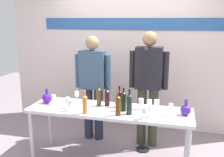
# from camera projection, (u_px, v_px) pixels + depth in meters

# --- Properties ---
(back_wall) EXTENTS (4.46, 0.11, 3.00)m
(back_wall) POSITION_uv_depth(u_px,v_px,m) (129.00, 44.00, 4.54)
(back_wall) COLOR silver
(back_wall) RESTS_ON ground
(display_table) EXTENTS (2.17, 0.63, 0.76)m
(display_table) POSITION_uv_depth(u_px,v_px,m) (109.00, 114.00, 3.43)
(display_table) COLOR silver
(display_table) RESTS_ON ground
(decanter_blue_left) EXTENTS (0.14, 0.14, 0.21)m
(decanter_blue_left) POSITION_uv_depth(u_px,v_px,m) (47.00, 98.00, 3.64)
(decanter_blue_left) COLOR #451691
(decanter_blue_left) RESTS_ON display_table
(decanter_blue_right) EXTENTS (0.13, 0.13, 0.21)m
(decanter_blue_right) POSITION_uv_depth(u_px,v_px,m) (186.00, 110.00, 3.18)
(decanter_blue_right) COLOR #442186
(decanter_blue_right) RESTS_ON display_table
(presenter_left) EXTENTS (0.58, 0.22, 1.68)m
(presenter_left) POSITION_uv_depth(u_px,v_px,m) (93.00, 82.00, 4.07)
(presenter_left) COLOR #24293D
(presenter_left) RESTS_ON ground
(presenter_right) EXTENTS (0.58, 0.22, 1.76)m
(presenter_right) POSITION_uv_depth(u_px,v_px,m) (148.00, 82.00, 3.85)
(presenter_right) COLOR #393A28
(presenter_right) RESTS_ON ground
(wine_bottle_0) EXTENTS (0.06, 0.06, 0.31)m
(wine_bottle_0) POSITION_uv_depth(u_px,v_px,m) (118.00, 105.00, 3.16)
(wine_bottle_0) COLOR #562C0B
(wine_bottle_0) RESTS_ON display_table
(wine_bottle_1) EXTENTS (0.06, 0.06, 0.28)m
(wine_bottle_1) POSITION_uv_depth(u_px,v_px,m) (107.00, 97.00, 3.51)
(wine_bottle_1) COLOR black
(wine_bottle_1) RESTS_ON display_table
(wine_bottle_2) EXTENTS (0.07, 0.07, 0.29)m
(wine_bottle_2) POSITION_uv_depth(u_px,v_px,m) (119.00, 98.00, 3.47)
(wine_bottle_2) COLOR black
(wine_bottle_2) RESTS_ON display_table
(wine_bottle_3) EXTENTS (0.07, 0.07, 0.32)m
(wine_bottle_3) POSITION_uv_depth(u_px,v_px,m) (129.00, 104.00, 3.20)
(wine_bottle_3) COLOR black
(wine_bottle_3) RESTS_ON display_table
(wine_bottle_4) EXTENTS (0.07, 0.07, 0.31)m
(wine_bottle_4) POSITION_uv_depth(u_px,v_px,m) (123.00, 101.00, 3.32)
(wine_bottle_4) COLOR black
(wine_bottle_4) RESTS_ON display_table
(wine_bottle_5) EXTENTS (0.07, 0.07, 0.30)m
(wine_bottle_5) POSITION_uv_depth(u_px,v_px,m) (85.00, 104.00, 3.22)
(wine_bottle_5) COLOR orange
(wine_bottle_5) RESTS_ON display_table
(wine_bottle_6) EXTENTS (0.06, 0.06, 0.32)m
(wine_bottle_6) POSITION_uv_depth(u_px,v_px,m) (99.00, 96.00, 3.52)
(wine_bottle_6) COLOR #453518
(wine_bottle_6) RESTS_ON display_table
(wine_glass_left_0) EXTENTS (0.07, 0.07, 0.15)m
(wine_glass_left_0) POSITION_uv_depth(u_px,v_px,m) (68.00, 100.00, 3.42)
(wine_glass_left_0) COLOR white
(wine_glass_left_0) RESTS_ON display_table
(wine_glass_left_1) EXTENTS (0.06, 0.06, 0.14)m
(wine_glass_left_1) POSITION_uv_depth(u_px,v_px,m) (54.00, 98.00, 3.56)
(wine_glass_left_1) COLOR white
(wine_glass_left_1) RESTS_ON display_table
(wine_glass_left_2) EXTENTS (0.07, 0.07, 0.15)m
(wine_glass_left_2) POSITION_uv_depth(u_px,v_px,m) (70.00, 103.00, 3.33)
(wine_glass_left_2) COLOR white
(wine_glass_left_2) RESTS_ON display_table
(wine_glass_left_3) EXTENTS (0.06, 0.06, 0.16)m
(wine_glass_left_3) POSITION_uv_depth(u_px,v_px,m) (77.00, 94.00, 3.69)
(wine_glass_left_3) COLOR white
(wine_glass_left_3) RESTS_ON display_table
(wine_glass_right_0) EXTENTS (0.07, 0.07, 0.15)m
(wine_glass_right_0) POSITION_uv_depth(u_px,v_px,m) (144.00, 111.00, 3.04)
(wine_glass_right_0) COLOR white
(wine_glass_right_0) RESTS_ON display_table
(wine_glass_right_1) EXTENTS (0.06, 0.06, 0.15)m
(wine_glass_right_1) POSITION_uv_depth(u_px,v_px,m) (171.00, 107.00, 3.17)
(wine_glass_right_1) COLOR white
(wine_glass_right_1) RESTS_ON display_table
(wine_glass_right_2) EXTENTS (0.07, 0.07, 0.14)m
(wine_glass_right_2) POSITION_uv_depth(u_px,v_px,m) (149.00, 103.00, 3.35)
(wine_glass_right_2) COLOR white
(wine_glass_right_2) RESTS_ON display_table
(wine_glass_right_3) EXTENTS (0.07, 0.07, 0.14)m
(wine_glass_right_3) POSITION_uv_depth(u_px,v_px,m) (157.00, 103.00, 3.36)
(wine_glass_right_3) COLOR white
(wine_glass_right_3) RESTS_ON display_table
(wine_glass_right_4) EXTENTS (0.07, 0.07, 0.15)m
(wine_glass_right_4) POSITION_uv_depth(u_px,v_px,m) (150.00, 108.00, 3.11)
(wine_glass_right_4) COLOR white
(wine_glass_right_4) RESTS_ON display_table
(wine_glass_right_5) EXTENTS (0.07, 0.07, 0.14)m
(wine_glass_right_5) POSITION_uv_depth(u_px,v_px,m) (141.00, 102.00, 3.40)
(wine_glass_right_5) COLOR white
(wine_glass_right_5) RESTS_ON display_table
(microphone_stand) EXTENTS (0.20, 0.20, 1.55)m
(microphone_stand) POSITION_uv_depth(u_px,v_px,m) (144.00, 118.00, 3.77)
(microphone_stand) COLOR black
(microphone_stand) RESTS_ON ground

